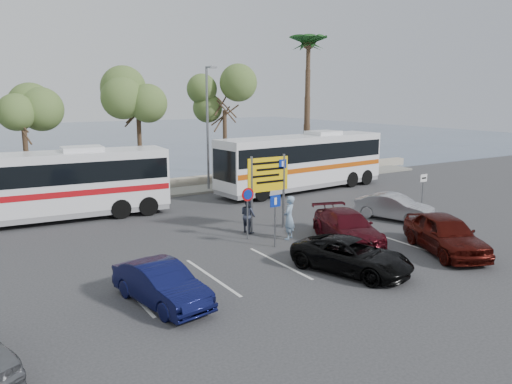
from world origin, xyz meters
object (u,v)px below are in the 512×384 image
pedestrian_near (289,218)px  car_silver_b (394,207)px  pedestrian_far (248,215)px  car_maroon (347,227)px  street_lamp_right (208,122)px  car_blue (161,284)px  suv_black (352,255)px  car_red (445,234)px  direction_sign (268,180)px  coach_bus_left (47,188)px  coach_bus_right (302,163)px

pedestrian_near → car_silver_b: bearing=145.0°
pedestrian_far → car_maroon: bearing=-147.3°
street_lamp_right → pedestrian_far: street_lamp_right is taller
street_lamp_right → car_maroon: bearing=-90.4°
car_blue → suv_black: car_blue is taller
car_maroon → car_red: 4.02m
direction_sign → car_red: (4.30, -6.70, -1.64)m
pedestrian_near → pedestrian_far: (-0.99, 1.90, -0.15)m
car_maroon → pedestrian_far: 4.65m
street_lamp_right → coach_bus_left: 11.36m
pedestrian_near → pedestrian_far: size_ratio=1.19×
coach_bus_right → pedestrian_near: bearing=-129.7°
car_red → suv_black: car_red is taller
suv_black → pedestrian_near: (0.49, 4.64, 0.37)m
pedestrian_far → car_blue: bearing=125.1°
coach_bus_left → direction_sign: bearing=-40.4°
coach_bus_right → pedestrian_far: size_ratio=7.71×
coach_bus_right → car_blue: 19.70m
car_silver_b → pedestrian_near: size_ratio=2.04×
direction_sign → pedestrian_near: direction_sign is taller
pedestrian_far → street_lamp_right: bearing=-22.4°
car_red → car_silver_b: 5.55m
car_blue → coach_bus_right: bearing=29.5°
suv_black → pedestrian_far: bearing=75.8°
coach_bus_left → car_maroon: size_ratio=2.60×
street_lamp_right → car_blue: street_lamp_right is taller
coach_bus_right → car_blue: (-14.96, -12.77, -1.17)m
direction_sign → car_silver_b: 7.13m
direction_sign → coach_bus_left: size_ratio=0.30×
street_lamp_right → direction_sign: size_ratio=2.23×
street_lamp_right → car_maroon: 14.35m
suv_black → pedestrian_far: pedestrian_far is taller
direction_sign → coach_bus_left: bearing=139.6°
car_maroon → coach_bus_left: bearing=151.3°
direction_sign → pedestrian_far: direction_sign is taller
street_lamp_right → pedestrian_near: size_ratio=4.07×
street_lamp_right → direction_sign: (-2.00, -10.32, -2.17)m
car_maroon → car_silver_b: bearing=37.5°
pedestrian_far → coach_bus_left: bearing=40.8°
car_maroon → car_red: bearing=-36.1°
street_lamp_right → pedestrian_near: 12.76m
pedestrian_far → coach_bus_right: bearing=-55.9°
car_blue → pedestrian_far: (6.45, 5.62, 0.18)m
coach_bus_left → suv_black: bearing=-59.5°
coach_bus_right → car_silver_b: (-0.80, -9.00, -1.16)m
car_red → pedestrian_far: pedestrian_far is taller
street_lamp_right → coach_bus_right: street_lamp_right is taller
coach_bus_right → car_silver_b: 9.11m
street_lamp_right → suv_black: (-2.50, -16.71, -3.98)m
street_lamp_right → coach_bus_right: 6.86m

